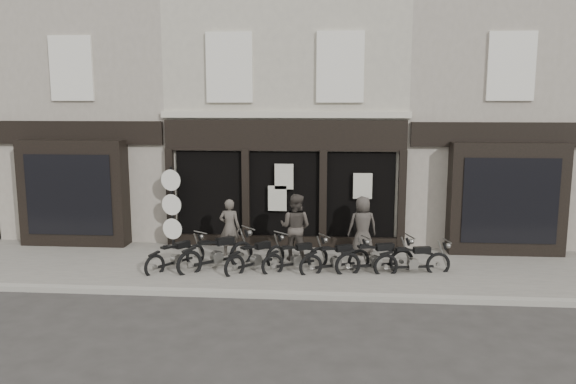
# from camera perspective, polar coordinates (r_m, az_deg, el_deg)

# --- Properties ---
(ground_plane) EXTENTS (90.00, 90.00, 0.00)m
(ground_plane) POSITION_cam_1_polar(r_m,az_deg,el_deg) (14.24, -1.40, -8.94)
(ground_plane) COLOR #2D2B28
(ground_plane) RESTS_ON ground
(pavement) EXTENTS (30.00, 4.20, 0.12)m
(pavement) POSITION_cam_1_polar(r_m,az_deg,el_deg) (15.08, -1.04, -7.67)
(pavement) COLOR #66615A
(pavement) RESTS_ON ground_plane
(kerb) EXTENTS (30.00, 0.25, 0.13)m
(kerb) POSITION_cam_1_polar(r_m,az_deg,el_deg) (13.05, -1.99, -10.37)
(kerb) COLOR gray
(kerb) RESTS_ON ground_plane
(central_building) EXTENTS (7.30, 6.22, 8.34)m
(central_building) POSITION_cam_1_polar(r_m,az_deg,el_deg) (19.47, 0.41, 8.16)
(central_building) COLOR #B0AA97
(central_building) RESTS_ON ground
(neighbour_left) EXTENTS (5.60, 6.73, 8.34)m
(neighbour_left) POSITION_cam_1_polar(r_m,az_deg,el_deg) (20.87, -17.43, 7.70)
(neighbour_left) COLOR gray
(neighbour_left) RESTS_ON ground
(neighbour_right) EXTENTS (5.60, 6.73, 8.34)m
(neighbour_right) POSITION_cam_1_polar(r_m,az_deg,el_deg) (19.97, 19.05, 7.57)
(neighbour_right) COLOR gray
(neighbour_right) RESTS_ON ground
(motorcycle_0) EXTENTS (1.34, 1.69, 0.94)m
(motorcycle_0) POSITION_cam_1_polar(r_m,az_deg,el_deg) (15.08, -11.27, -6.61)
(motorcycle_0) COLOR black
(motorcycle_0) RESTS_ON ground
(motorcycle_1) EXTENTS (1.86, 1.70, 1.09)m
(motorcycle_1) POSITION_cam_1_polar(r_m,az_deg,el_deg) (14.87, -7.22, -6.49)
(motorcycle_1) COLOR black
(motorcycle_1) RESTS_ON ground
(motorcycle_2) EXTENTS (1.53, 1.64, 0.96)m
(motorcycle_2) POSITION_cam_1_polar(r_m,az_deg,el_deg) (14.68, -3.24, -6.83)
(motorcycle_2) COLOR black
(motorcycle_2) RESTS_ON ground
(motorcycle_3) EXTENTS (1.74, 1.29, 0.94)m
(motorcycle_3) POSITION_cam_1_polar(r_m,az_deg,el_deg) (14.66, 0.87, -6.88)
(motorcycle_3) COLOR black
(motorcycle_3) RESTS_ON ground
(motorcycle_4) EXTENTS (1.85, 1.10, 0.95)m
(motorcycle_4) POSITION_cam_1_polar(r_m,az_deg,el_deg) (14.54, 4.90, -7.03)
(motorcycle_4) COLOR black
(motorcycle_4) RESTS_ON ground
(motorcycle_5) EXTENTS (2.07, 0.92, 1.02)m
(motorcycle_5) POSITION_cam_1_polar(r_m,az_deg,el_deg) (14.61, 8.92, -6.92)
(motorcycle_5) COLOR black
(motorcycle_5) RESTS_ON ground
(motorcycle_6) EXTENTS (1.99, 0.67, 0.96)m
(motorcycle_6) POSITION_cam_1_polar(r_m,az_deg,el_deg) (14.69, 12.60, -7.04)
(motorcycle_6) COLOR black
(motorcycle_6) RESTS_ON ground
(man_left) EXTENTS (0.62, 0.43, 1.63)m
(man_left) POSITION_cam_1_polar(r_m,az_deg,el_deg) (15.86, -5.95, -3.61)
(man_left) COLOR #4A443D
(man_left) RESTS_ON pavement
(man_centre) EXTENTS (1.06, 0.93, 1.84)m
(man_centre) POSITION_cam_1_polar(r_m,az_deg,el_deg) (15.34, 0.75, -3.58)
(man_centre) COLOR #403934
(man_centre) RESTS_ON pavement
(man_right) EXTENTS (0.91, 0.69, 1.68)m
(man_right) POSITION_cam_1_polar(r_m,az_deg,el_deg) (16.03, 7.58, -3.41)
(man_right) COLOR #3C3732
(man_right) RESTS_ON pavement
(advert_sign_post) EXTENTS (0.62, 0.40, 2.56)m
(advert_sign_post) POSITION_cam_1_polar(r_m,az_deg,el_deg) (16.81, -11.70, -1.92)
(advert_sign_post) COLOR black
(advert_sign_post) RESTS_ON ground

